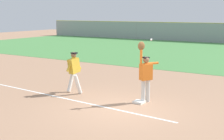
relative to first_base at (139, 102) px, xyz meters
The scene contains 8 objects.
ground_plane 1.05m from the first_base, 101.03° to the right, with size 79.66×79.66×0.00m, color tan.
chalk_foul_line 4.10m from the first_base, 167.32° to the right, with size 12.00×0.10×0.01m, color white.
first_base is the anchor object (origin of this frame).
fielder 1.11m from the first_base, 59.76° to the left, with size 0.55×0.83×2.28m.
runner 3.13m from the first_base, behind, with size 0.73×0.85×1.72m.
baseball 2.34m from the first_base, 31.62° to the left, with size 0.07×0.07×0.07m, color white.
parked_car_blue 30.62m from the first_base, 107.91° to the left, with size 4.57×2.47×1.25m.
parked_car_tan 29.10m from the first_base, 99.53° to the left, with size 4.50×2.30×1.25m.
Camera 1 is at (5.31, -9.05, 3.28)m, focal length 50.47 mm.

